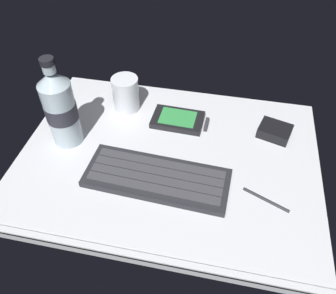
{
  "coord_description": "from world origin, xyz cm",
  "views": [
    {
      "loc": [
        9.94,
        -48.56,
        54.24
      ],
      "look_at": [
        0.0,
        0.0,
        3.0
      ],
      "focal_mm": 36.34,
      "sensor_mm": 36.0,
      "label": 1
    }
  ],
  "objects": [
    {
      "name": "ground_plane",
      "position": [
        0.0,
        -0.23,
        -0.99
      ],
      "size": [
        64.0,
        48.0,
        2.8
      ],
      "color": "silver"
    },
    {
      "name": "juice_cup",
      "position": [
        -13.33,
        14.3,
        3.91
      ],
      "size": [
        6.4,
        6.4,
        8.5
      ],
      "color": "silver",
      "rests_on": "ground_plane"
    },
    {
      "name": "stylus_pen",
      "position": [
        20.8,
        -7.33,
        0.35
      ],
      "size": [
        9.0,
        4.42,
        0.7
      ],
      "primitive_type": "cylinder",
      "rotation": [
        0.0,
        1.57,
        -0.41
      ],
      "color": "#26262B",
      "rests_on": "ground_plane"
    },
    {
      "name": "charger_block",
      "position": [
        22.46,
        11.52,
        1.2
      ],
      "size": [
        8.31,
        7.36,
        2.4
      ],
      "primitive_type": "cube",
      "rotation": [
        0.0,
        0.0,
        -0.29
      ],
      "color": "black",
      "rests_on": "ground_plane"
    },
    {
      "name": "handheld_device",
      "position": [
        0.66,
        11.49,
        0.73
      ],
      "size": [
        13.0,
        8.04,
        1.5
      ],
      "color": "black",
      "rests_on": "ground_plane"
    },
    {
      "name": "keyboard",
      "position": [
        -0.9,
        -6.79,
        0.81
      ],
      "size": [
        29.51,
        12.44,
        1.7
      ],
      "color": "#232328",
      "rests_on": "ground_plane"
    },
    {
      "name": "water_bottle",
      "position": [
        -23.08,
        0.83,
        9.01
      ],
      "size": [
        6.73,
        6.73,
        20.8
      ],
      "color": "silver",
      "rests_on": "ground_plane"
    }
  ]
}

